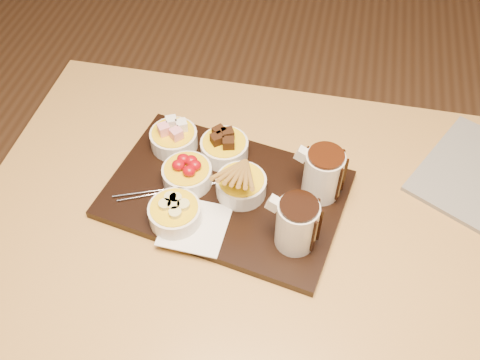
% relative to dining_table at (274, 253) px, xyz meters
% --- Properties ---
extents(dining_table, '(1.20, 0.80, 0.75)m').
position_rel_dining_table_xyz_m(dining_table, '(0.00, 0.00, 0.00)').
color(dining_table, '#BB8C45').
rests_on(dining_table, ground).
extents(serving_board, '(0.51, 0.38, 0.02)m').
position_rel_dining_table_xyz_m(serving_board, '(-0.11, 0.05, 0.11)').
color(serving_board, black).
rests_on(serving_board, dining_table).
extents(napkin, '(0.12, 0.12, 0.00)m').
position_rel_dining_table_xyz_m(napkin, '(-0.15, -0.05, 0.12)').
color(napkin, white).
rests_on(napkin, serving_board).
extents(bowl_marshmallows, '(0.10, 0.10, 0.04)m').
position_rel_dining_table_xyz_m(bowl_marshmallows, '(-0.25, 0.15, 0.14)').
color(bowl_marshmallows, white).
rests_on(bowl_marshmallows, serving_board).
extents(bowl_cake, '(0.10, 0.10, 0.04)m').
position_rel_dining_table_xyz_m(bowl_cake, '(-0.14, 0.14, 0.14)').
color(bowl_cake, white).
rests_on(bowl_cake, serving_board).
extents(bowl_strawberries, '(0.10, 0.10, 0.04)m').
position_rel_dining_table_xyz_m(bowl_strawberries, '(-0.19, 0.06, 0.14)').
color(bowl_strawberries, white).
rests_on(bowl_strawberries, serving_board).
extents(bowl_biscotti, '(0.10, 0.10, 0.04)m').
position_rel_dining_table_xyz_m(bowl_biscotti, '(-0.08, 0.05, 0.14)').
color(bowl_biscotti, white).
rests_on(bowl_biscotti, serving_board).
extents(bowl_bananas, '(0.10, 0.10, 0.04)m').
position_rel_dining_table_xyz_m(bowl_bananas, '(-0.19, -0.04, 0.14)').
color(bowl_bananas, white).
rests_on(bowl_bananas, serving_board).
extents(pitcher_dark_chocolate, '(0.09, 0.09, 0.10)m').
position_rel_dining_table_xyz_m(pitcher_dark_chocolate, '(0.04, -0.04, 0.17)').
color(pitcher_dark_chocolate, silver).
rests_on(pitcher_dark_chocolate, serving_board).
extents(pitcher_milk_chocolate, '(0.09, 0.09, 0.10)m').
position_rel_dining_table_xyz_m(pitcher_milk_chocolate, '(0.07, 0.09, 0.17)').
color(pitcher_milk_chocolate, silver).
rests_on(pitcher_milk_chocolate, serving_board).
extents(fondue_skewers, '(0.12, 0.25, 0.01)m').
position_rel_dining_table_xyz_m(fondue_skewers, '(-0.21, 0.04, 0.12)').
color(fondue_skewers, silver).
rests_on(fondue_skewers, serving_board).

